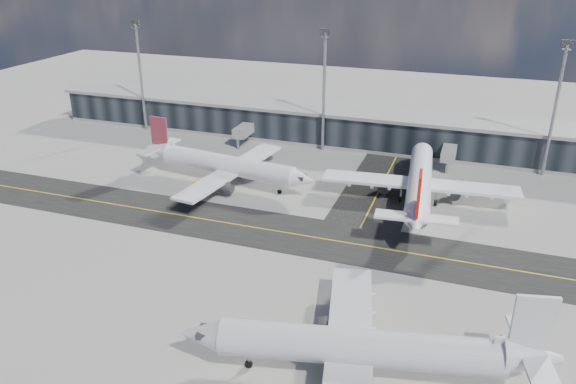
% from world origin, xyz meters
% --- Properties ---
extents(ground, '(300.00, 300.00, 0.00)m').
position_xyz_m(ground, '(0.00, 0.00, 0.00)').
color(ground, gray).
rests_on(ground, ground).
extents(taxiway_lanes, '(180.00, 63.00, 0.03)m').
position_xyz_m(taxiway_lanes, '(3.91, 10.74, 0.01)').
color(taxiway_lanes, black).
rests_on(taxiway_lanes, ground).
extents(terminal_concourse, '(152.00, 19.80, 8.80)m').
position_xyz_m(terminal_concourse, '(0.04, 54.93, 4.09)').
color(terminal_concourse, black).
rests_on(terminal_concourse, ground).
extents(floodlight_masts, '(102.50, 0.70, 28.90)m').
position_xyz_m(floodlight_masts, '(0.00, 48.00, 15.61)').
color(floodlight_masts, gray).
rests_on(floodlight_masts, ground).
extents(airliner_af, '(41.05, 35.11, 12.16)m').
position_xyz_m(airliner_af, '(-13.50, 21.16, 4.02)').
color(airliner_af, white).
rests_on(airliner_af, ground).
extents(airliner_redtail, '(38.13, 44.66, 13.22)m').
position_xyz_m(airliner_redtail, '(26.18, 24.21, 4.37)').
color(airliner_redtail, white).
rests_on(airliner_redtail, ground).
extents(airliner_near, '(42.63, 36.60, 12.70)m').
position_xyz_m(airliner_near, '(26.59, -26.91, 4.20)').
color(airliner_near, silver).
rests_on(airliner_near, ground).
extents(baggage_tug, '(3.41, 1.77, 2.12)m').
position_xyz_m(baggage_tug, '(-16.90, 16.98, 1.06)').
color(baggage_tug, yellow).
rests_on(baggage_tug, ground).
extents(service_van, '(4.51, 5.13, 1.32)m').
position_xyz_m(service_van, '(25.53, 31.51, 0.66)').
color(service_van, white).
rests_on(service_van, ground).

